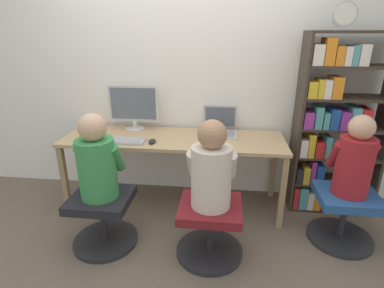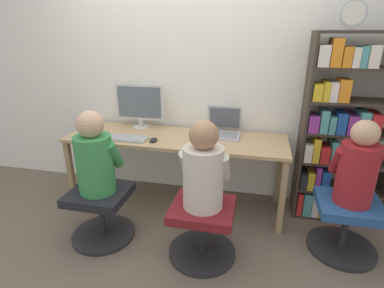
{
  "view_description": "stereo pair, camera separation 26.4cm",
  "coord_description": "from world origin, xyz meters",
  "views": [
    {
      "loc": [
        0.48,
        -2.32,
        1.66
      ],
      "look_at": [
        0.2,
        0.14,
        0.73
      ],
      "focal_mm": 28.0,
      "sensor_mm": 36.0,
      "label": 1
    },
    {
      "loc": [
        0.74,
        -2.27,
        1.66
      ],
      "look_at": [
        0.2,
        0.14,
        0.73
      ],
      "focal_mm": 28.0,
      "sensor_mm": 36.0,
      "label": 2
    }
  ],
  "objects": [
    {
      "name": "laptop",
      "position": [
        0.43,
        0.48,
        0.77
      ],
      "size": [
        0.33,
        0.33,
        0.27
      ],
      "color": "#B7B7BC",
      "rests_on": "desk"
    },
    {
      "name": "wall_back",
      "position": [
        0.0,
        0.69,
        1.3
      ],
      "size": [
        10.0,
        0.05,
        2.6
      ],
      "color": "white",
      "rests_on": "ground_plane"
    },
    {
      "name": "person_at_laptop",
      "position": [
        0.4,
        -0.38,
        0.74
      ],
      "size": [
        0.36,
        0.31,
        0.66
      ],
      "color": "beige",
      "rests_on": "office_chair_right"
    },
    {
      "name": "office_chair_left",
      "position": [
        -0.47,
        -0.35,
        0.24
      ],
      "size": [
        0.53,
        0.53,
        0.44
      ],
      "color": "#262628",
      "rests_on": "ground_plane"
    },
    {
      "name": "desktop_monitor",
      "position": [
        -0.43,
        0.51,
        0.96
      ],
      "size": [
        0.5,
        0.18,
        0.45
      ],
      "color": "beige",
      "rests_on": "desk"
    },
    {
      "name": "desk_clock",
      "position": [
        1.38,
        0.35,
        1.78
      ],
      "size": [
        0.19,
        0.03,
        0.21
      ],
      "color": "#B2B2B7",
      "rests_on": "bookshelf"
    },
    {
      "name": "person_near_shelf",
      "position": [
        1.48,
        -0.08,
        0.73
      ],
      "size": [
        0.33,
        0.3,
        0.65
      ],
      "color": "maroon",
      "rests_on": "office_chair_side"
    },
    {
      "name": "person_at_monitor",
      "position": [
        -0.47,
        -0.34,
        0.74
      ],
      "size": [
        0.35,
        0.31,
        0.67
      ],
      "color": "#388C47",
      "rests_on": "office_chair_left"
    },
    {
      "name": "bookshelf",
      "position": [
        1.44,
        0.43,
        0.82
      ],
      "size": [
        0.78,
        0.32,
        1.67
      ],
      "color": "#382D23",
      "rests_on": "ground_plane"
    },
    {
      "name": "computer_mouse_by_keyboard",
      "position": [
        -0.16,
        0.15,
        0.74
      ],
      "size": [
        0.06,
        0.11,
        0.03
      ],
      "color": "black",
      "rests_on": "desk"
    },
    {
      "name": "keyboard",
      "position": [
        -0.46,
        0.14,
        0.73
      ],
      "size": [
        0.46,
        0.16,
        0.03
      ],
      "color": "#B2B2B7",
      "rests_on": "desk"
    },
    {
      "name": "desk",
      "position": [
        0.0,
        0.31,
        0.65
      ],
      "size": [
        2.08,
        0.63,
        0.72
      ],
      "color": "tan",
      "rests_on": "ground_plane"
    },
    {
      "name": "office_chair_side",
      "position": [
        1.48,
        -0.08,
        0.24
      ],
      "size": [
        0.53,
        0.53,
        0.44
      ],
      "color": "#262628",
      "rests_on": "ground_plane"
    },
    {
      "name": "ground_plane",
      "position": [
        0.0,
        0.0,
        0.0
      ],
      "size": [
        14.0,
        14.0,
        0.0
      ],
      "primitive_type": "plane",
      "color": "brown"
    },
    {
      "name": "office_chair_right",
      "position": [
        0.4,
        -0.38,
        0.24
      ],
      "size": [
        0.53,
        0.53,
        0.44
      ],
      "color": "#262628",
      "rests_on": "ground_plane"
    }
  ]
}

